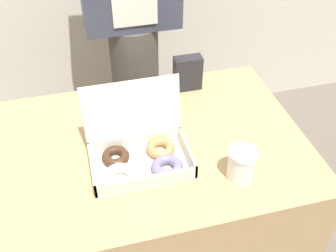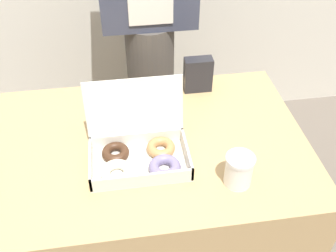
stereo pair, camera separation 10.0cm
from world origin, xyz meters
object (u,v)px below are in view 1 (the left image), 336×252
coffee_cup (242,164)px  napkin_holder (188,73)px  donut_box (140,154)px  person_customer (132,20)px

coffee_cup → napkin_holder: size_ratio=0.76×
coffee_cup → napkin_holder: (-0.02, 0.51, 0.02)m
donut_box → person_customer: person_customer is taller
donut_box → napkin_holder: bearing=54.1°
napkin_holder → person_customer: bearing=112.8°
donut_box → napkin_holder: 0.46m
coffee_cup → donut_box: bearing=155.0°
coffee_cup → person_customer: bearing=101.3°
coffee_cup → napkin_holder: bearing=92.4°
person_customer → napkin_holder: bearing=-67.2°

